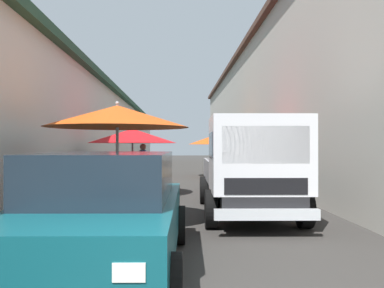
# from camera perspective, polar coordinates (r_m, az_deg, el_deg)

# --- Properties ---
(ground) EXTENTS (90.00, 90.00, 0.00)m
(ground) POSITION_cam_1_polar(r_m,az_deg,el_deg) (15.28, -1.20, -6.01)
(ground) COLOR #33302D
(building_left_whitewash) EXTENTS (49.80, 7.50, 4.29)m
(building_left_whitewash) POSITION_cam_1_polar(r_m,az_deg,el_deg) (18.65, -22.60, 1.68)
(building_left_whitewash) COLOR silver
(building_left_whitewash) RESTS_ON ground
(building_right_concrete) EXTENTS (49.80, 7.50, 6.86)m
(building_right_concrete) POSITION_cam_1_polar(r_m,az_deg,el_deg) (18.89, 19.79, 5.55)
(building_right_concrete) COLOR #A39E93
(building_right_concrete) RESTS_ON ground
(fruit_stall_mid_lane) EXTENTS (2.72, 2.72, 2.38)m
(fruit_stall_mid_lane) POSITION_cam_1_polar(r_m,az_deg,el_deg) (7.48, -10.96, 2.31)
(fruit_stall_mid_lane) COLOR #9E9EA3
(fruit_stall_mid_lane) RESTS_ON ground
(fruit_stall_near_right) EXTENTS (2.54, 2.54, 2.12)m
(fruit_stall_near_right) POSITION_cam_1_polar(r_m,az_deg,el_deg) (19.12, 3.24, -0.03)
(fruit_stall_near_right) COLOR #9E9EA3
(fruit_stall_near_right) RESTS_ON ground
(fruit_stall_far_left) EXTENTS (2.70, 2.70, 2.13)m
(fruit_stall_far_left) POSITION_cam_1_polar(r_m,az_deg,el_deg) (12.04, -8.74, 0.42)
(fruit_stall_far_left) COLOR #9E9EA3
(fruit_stall_far_left) RESTS_ON ground
(fruit_stall_far_right) EXTENTS (2.66, 2.66, 2.12)m
(fruit_stall_far_right) POSITION_cam_1_polar(r_m,az_deg,el_deg) (12.88, 8.91, 0.11)
(fruit_stall_far_right) COLOR #9E9EA3
(fruit_stall_far_right) RESTS_ON ground
(hatchback_car) EXTENTS (3.95, 2.01, 1.45)m
(hatchback_car) POSITION_cam_1_polar(r_m,az_deg,el_deg) (4.95, -12.48, -9.56)
(hatchback_car) COLOR #0F4C56
(hatchback_car) RESTS_ON ground
(delivery_truck) EXTENTS (4.96, 2.07, 2.08)m
(delivery_truck) POSITION_cam_1_polar(r_m,az_deg,el_deg) (8.04, 8.75, -3.79)
(delivery_truck) COLOR black
(delivery_truck) RESTS_ON ground
(vendor_by_crates) EXTENTS (0.60, 0.31, 1.53)m
(vendor_by_crates) POSITION_cam_1_polar(r_m,az_deg,el_deg) (11.04, 7.15, -3.69)
(vendor_by_crates) COLOR #665B4C
(vendor_by_crates) RESTS_ON ground
(vendor_in_shade) EXTENTS (0.64, 0.22, 1.60)m
(vendor_in_shade) POSITION_cam_1_polar(r_m,az_deg,el_deg) (13.23, -7.20, -2.91)
(vendor_in_shade) COLOR navy
(vendor_in_shade) RESTS_ON ground
(plastic_stool) EXTENTS (0.30, 0.30, 0.43)m
(plastic_stool) POSITION_cam_1_polar(r_m,az_deg,el_deg) (10.49, 2.30, -6.87)
(plastic_stool) COLOR red
(plastic_stool) RESTS_ON ground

